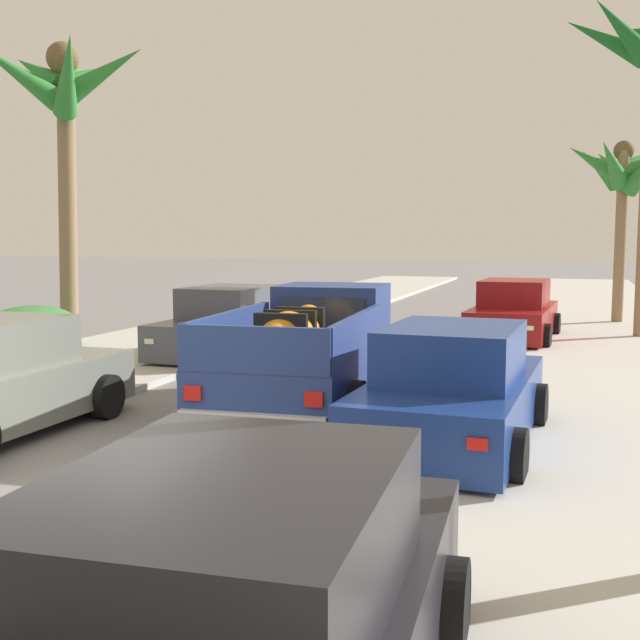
{
  "coord_description": "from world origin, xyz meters",
  "views": [
    {
      "loc": [
        4.3,
        -6.25,
        2.61
      ],
      "look_at": [
        0.22,
        6.31,
        1.2
      ],
      "focal_mm": 44.26,
      "sensor_mm": 36.0,
      "label": 1
    }
  ],
  "objects_px": {
    "car_left_near": "(228,325)",
    "car_right_mid": "(514,313)",
    "hedge_bush": "(29,331)",
    "car_left_mid": "(453,392)",
    "pickup_truck": "(311,356)",
    "car_left_far": "(233,634)",
    "palm_tree_left_fore": "(623,171)",
    "palm_tree_left_mid": "(66,103)"
  },
  "relations": [
    {
      "from": "car_left_near",
      "to": "hedge_bush",
      "type": "xyz_separation_m",
      "value": [
        -4.26,
        -1.04,
        -0.16
      ]
    },
    {
      "from": "car_left_near",
      "to": "hedge_bush",
      "type": "distance_m",
      "value": 4.39
    },
    {
      "from": "car_left_near",
      "to": "car_left_far",
      "type": "relative_size",
      "value": 0.99
    },
    {
      "from": "car_left_mid",
      "to": "palm_tree_left_fore",
      "type": "xyz_separation_m",
      "value": [
        2.56,
        14.81,
        3.73
      ]
    },
    {
      "from": "car_left_mid",
      "to": "pickup_truck",
      "type": "bearing_deg",
      "value": 145.88
    },
    {
      "from": "pickup_truck",
      "to": "palm_tree_left_fore",
      "type": "relative_size",
      "value": 0.99
    },
    {
      "from": "hedge_bush",
      "to": "car_left_mid",
      "type": "bearing_deg",
      "value": -25.53
    },
    {
      "from": "palm_tree_left_fore",
      "to": "car_left_far",
      "type": "bearing_deg",
      "value": -97.27
    },
    {
      "from": "palm_tree_left_fore",
      "to": "palm_tree_left_mid",
      "type": "bearing_deg",
      "value": -145.99
    },
    {
      "from": "car_right_mid",
      "to": "car_left_far",
      "type": "relative_size",
      "value": 1.0
    },
    {
      "from": "car_left_mid",
      "to": "car_left_far",
      "type": "relative_size",
      "value": 1.0
    },
    {
      "from": "car_left_far",
      "to": "palm_tree_left_mid",
      "type": "relative_size",
      "value": 0.61
    },
    {
      "from": "car_left_mid",
      "to": "palm_tree_left_fore",
      "type": "bearing_deg",
      "value": 80.21
    },
    {
      "from": "car_left_far",
      "to": "car_left_mid",
      "type": "bearing_deg",
      "value": 88.81
    },
    {
      "from": "car_left_near",
      "to": "pickup_truck",
      "type": "bearing_deg",
      "value": -51.75
    },
    {
      "from": "pickup_truck",
      "to": "palm_tree_left_mid",
      "type": "height_order",
      "value": "palm_tree_left_mid"
    },
    {
      "from": "pickup_truck",
      "to": "palm_tree_left_mid",
      "type": "xyz_separation_m",
      "value": [
        -7.57,
        4.76,
        4.86
      ]
    },
    {
      "from": "pickup_truck",
      "to": "palm_tree_left_fore",
      "type": "height_order",
      "value": "palm_tree_left_fore"
    },
    {
      "from": "hedge_bush",
      "to": "car_left_near",
      "type": "bearing_deg",
      "value": 13.66
    },
    {
      "from": "car_left_near",
      "to": "car_left_mid",
      "type": "xyz_separation_m",
      "value": [
        5.66,
        -5.78,
        0.0
      ]
    },
    {
      "from": "car_left_near",
      "to": "car_left_mid",
      "type": "bearing_deg",
      "value": -45.57
    },
    {
      "from": "car_left_far",
      "to": "hedge_bush",
      "type": "height_order",
      "value": "car_left_far"
    },
    {
      "from": "car_left_mid",
      "to": "palm_tree_left_mid",
      "type": "relative_size",
      "value": 0.61
    },
    {
      "from": "hedge_bush",
      "to": "car_right_mid",
      "type": "bearing_deg",
      "value": 29.44
    },
    {
      "from": "car_left_far",
      "to": "hedge_bush",
      "type": "relative_size",
      "value": 1.55
    },
    {
      "from": "car_right_mid",
      "to": "car_left_far",
      "type": "distance_m",
      "value": 16.55
    },
    {
      "from": "car_left_far",
      "to": "hedge_bush",
      "type": "distance_m",
      "value": 14.71
    },
    {
      "from": "pickup_truck",
      "to": "car_left_far",
      "type": "xyz_separation_m",
      "value": [
        2.25,
        -7.85,
        -0.1
      ]
    },
    {
      "from": "palm_tree_left_fore",
      "to": "hedge_bush",
      "type": "height_order",
      "value": "palm_tree_left_fore"
    },
    {
      "from": "car_left_near",
      "to": "car_right_mid",
      "type": "distance_m",
      "value": 7.22
    },
    {
      "from": "car_left_near",
      "to": "palm_tree_left_fore",
      "type": "bearing_deg",
      "value": 47.72
    },
    {
      "from": "pickup_truck",
      "to": "hedge_bush",
      "type": "height_order",
      "value": "pickup_truck"
    },
    {
      "from": "pickup_truck",
      "to": "car_left_near",
      "type": "height_order",
      "value": "pickup_truck"
    },
    {
      "from": "car_left_near",
      "to": "palm_tree_left_fore",
      "type": "xyz_separation_m",
      "value": [
        8.22,
        9.04,
        3.73
      ]
    },
    {
      "from": "pickup_truck",
      "to": "palm_tree_left_fore",
      "type": "xyz_separation_m",
      "value": [
        4.94,
        13.2,
        3.63
      ]
    },
    {
      "from": "car_left_mid",
      "to": "car_left_far",
      "type": "distance_m",
      "value": 6.24
    },
    {
      "from": "pickup_truck",
      "to": "car_left_mid",
      "type": "relative_size",
      "value": 1.23
    },
    {
      "from": "car_left_far",
      "to": "hedge_bush",
      "type": "xyz_separation_m",
      "value": [
        -9.79,
        10.97,
        -0.16
      ]
    },
    {
      "from": "car_left_far",
      "to": "palm_tree_left_fore",
      "type": "relative_size",
      "value": 0.8
    },
    {
      "from": "car_left_near",
      "to": "car_right_mid",
      "type": "xyz_separation_m",
      "value": [
        5.62,
        4.54,
        0.0
      ]
    },
    {
      "from": "palm_tree_left_fore",
      "to": "hedge_bush",
      "type": "relative_size",
      "value": 1.92
    },
    {
      "from": "pickup_truck",
      "to": "car_left_mid",
      "type": "distance_m",
      "value": 2.88
    }
  ]
}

